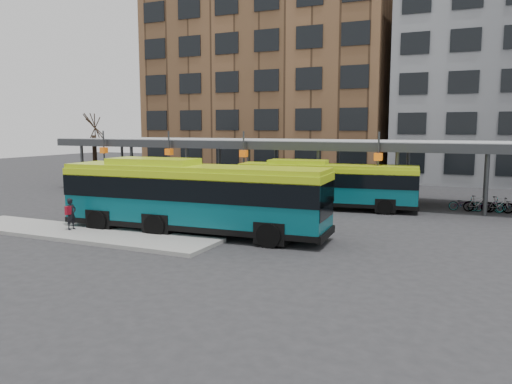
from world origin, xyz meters
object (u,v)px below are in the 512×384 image
object	(u,v)px
tree	(95,159)
bus_rear	(326,184)
bus_front	(192,195)
pedestrian	(71,214)

from	to	relation	value
tree	bus_rear	distance (m)	21.09
bus_front	bus_rear	xyz separation A→B (m)	(3.68, 9.84, -0.28)
bus_front	bus_rear	world-z (taller)	bus_front
bus_rear	bus_front	bearing A→B (deg)	-117.66
bus_front	pedestrian	bearing A→B (deg)	-160.22
tree	pedestrian	bearing A→B (deg)	-51.47
pedestrian	bus_rear	bearing A→B (deg)	-35.57
bus_rear	pedestrian	xyz separation A→B (m)	(-9.06, -12.11, -0.63)
pedestrian	tree	bearing A→B (deg)	39.76
tree	bus_rear	world-z (taller)	tree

